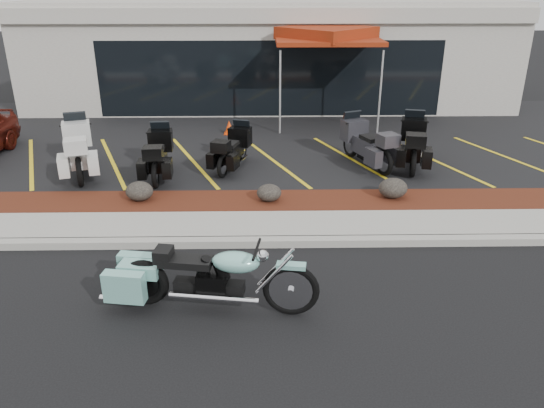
{
  "coord_description": "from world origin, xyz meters",
  "views": [
    {
      "loc": [
        -0.29,
        -8.22,
        4.8
      ],
      "look_at": [
        -0.11,
        1.2,
        0.74
      ],
      "focal_mm": 35.0,
      "sensor_mm": 36.0,
      "label": 1
    }
  ],
  "objects_px": {
    "touring_white": "(78,138)",
    "traffic_cone": "(229,127)",
    "popup_canopy": "(327,36)",
    "hero_cruiser": "(291,282)"
  },
  "relations": [
    {
      "from": "touring_white",
      "to": "traffic_cone",
      "type": "xyz_separation_m",
      "value": [
        3.83,
        2.88,
        -0.5
      ]
    },
    {
      "from": "hero_cruiser",
      "to": "traffic_cone",
      "type": "distance_m",
      "value": 9.83
    },
    {
      "from": "popup_canopy",
      "to": "touring_white",
      "type": "bearing_deg",
      "value": -159.24
    },
    {
      "from": "touring_white",
      "to": "popup_canopy",
      "type": "relative_size",
      "value": 0.61
    },
    {
      "from": "hero_cruiser",
      "to": "popup_canopy",
      "type": "relative_size",
      "value": 0.82
    },
    {
      "from": "touring_white",
      "to": "traffic_cone",
      "type": "distance_m",
      "value": 4.82
    },
    {
      "from": "hero_cruiser",
      "to": "popup_canopy",
      "type": "height_order",
      "value": "popup_canopy"
    },
    {
      "from": "hero_cruiser",
      "to": "touring_white",
      "type": "height_order",
      "value": "touring_white"
    },
    {
      "from": "touring_white",
      "to": "hero_cruiser",
      "type": "bearing_deg",
      "value": -159.57
    },
    {
      "from": "traffic_cone",
      "to": "touring_white",
      "type": "bearing_deg",
      "value": -143.05
    }
  ]
}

